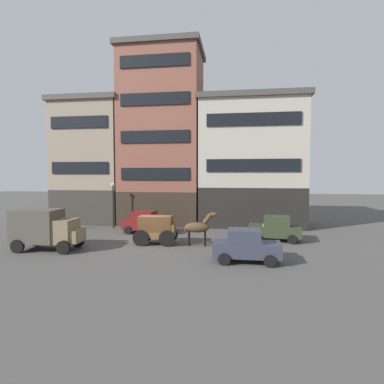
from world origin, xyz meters
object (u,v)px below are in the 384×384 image
sedan_light (145,222)px  pedestrian_officer (59,219)px  sedan_parked_curb (275,228)px  sedan_dark (246,246)px  draft_horse (198,227)px  streetlamp_curbside (113,199)px  cargo_wagon (156,228)px  delivery_truck_near (46,228)px

sedan_light → pedestrian_officer: (-7.92, 0.36, 0.07)m
sedan_light → sedan_parked_curb: size_ratio=1.00×
sedan_light → sedan_parked_curb: 10.41m
sedan_dark → sedan_light: (-8.03, 7.44, 0.00)m
sedan_parked_curb → pedestrian_officer: bearing=174.1°
sedan_dark → sedan_light: bearing=137.2°
draft_horse → sedan_parked_curb: (5.38, 2.32, -0.36)m
draft_horse → sedan_light: size_ratio=0.61×
sedan_light → streetlamp_curbside: 4.33m
cargo_wagon → streetlamp_curbside: size_ratio=0.72×
sedan_parked_curb → draft_horse: bearing=-156.7°
cargo_wagon → sedan_dark: cargo_wagon is taller
sedan_light → streetlamp_curbside: bearing=152.8°
sedan_dark → sedan_parked_curb: (2.26, 5.92, 0.00)m
sedan_light → delivery_truck_near: bearing=-125.6°
draft_horse → sedan_light: bearing=142.0°
streetlamp_curbside → pedestrian_officer: bearing=-161.7°
draft_horse → sedan_parked_curb: draft_horse is taller
draft_horse → streetlamp_curbside: bearing=146.2°
delivery_truck_near → sedan_parked_curb: 15.75m
pedestrian_officer → streetlamp_curbside: 4.93m
cargo_wagon → delivery_truck_near: (-6.61, -2.65, 0.28)m
pedestrian_officer → draft_horse: bearing=-18.1°
delivery_truck_near → sedan_light: bearing=54.4°
sedan_dark → streetlamp_curbside: bearing=141.3°
cargo_wagon → sedan_dark: 7.06m
sedan_light → streetlamp_curbside: size_ratio=0.94×
draft_horse → pedestrian_officer: size_ratio=1.31×
draft_horse → sedan_parked_curb: bearing=23.3°
draft_horse → streetlamp_curbside: 10.25m
streetlamp_curbside → cargo_wagon: bearing=-45.8°
delivery_truck_near → pedestrian_officer: (-3.28, 6.85, -0.44)m
sedan_dark → streetlamp_curbside: 14.91m
cargo_wagon → sedan_dark: bearing=-30.7°
cargo_wagon → pedestrian_officer: (-9.89, 4.20, -0.17)m
delivery_truck_near → sedan_light: size_ratio=1.14×
sedan_parked_curb → pedestrian_officer: (-18.22, 1.88, 0.07)m
sedan_parked_curb → sedan_dark: bearing=-110.9°
cargo_wagon → pedestrian_officer: 10.74m
sedan_dark → sedan_parked_curb: size_ratio=0.96×
cargo_wagon → sedan_light: (-1.97, 3.84, -0.23)m
sedan_light → streetlamp_curbside: (-3.52, 1.81, 1.76)m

